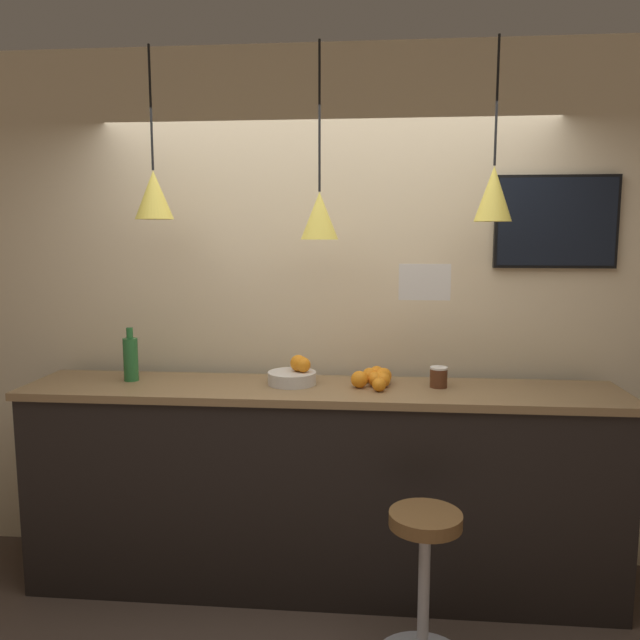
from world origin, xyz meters
TOP-DOWN VIEW (x-y plane):
  - back_wall at (0.00, 0.95)m, footprint 8.00×0.06m
  - service_counter at (0.00, 0.56)m, footprint 3.09×0.55m
  - bar_stool at (0.50, -0.04)m, footprint 0.43×0.43m
  - fruit_bowl at (-0.14, 0.62)m, footprint 0.26×0.26m
  - orange_pile at (0.28, 0.62)m, footprint 0.21×0.32m
  - juice_bottle at (-1.03, 0.61)m, footprint 0.08×0.08m
  - spread_jar at (0.61, 0.61)m, footprint 0.09×0.09m
  - pendant_lamp_left at (-0.84, 0.53)m, footprint 0.19×0.19m
  - pendant_lamp_middle at (0.00, 0.53)m, footprint 0.19×0.19m
  - pendant_lamp_right at (0.84, 0.53)m, footprint 0.18×0.18m
  - mounted_tv at (1.24, 0.89)m, footprint 0.64×0.04m
  - hanging_menu_board at (0.51, 0.36)m, footprint 0.24×0.01m

SIDE VIEW (x-z plane):
  - bar_stool at x=0.50m, z-range 0.07..0.77m
  - service_counter at x=0.00m, z-range 0.00..1.10m
  - orange_pile at x=0.28m, z-range 1.09..1.18m
  - fruit_bowl at x=-0.14m, z-range 1.07..1.22m
  - spread_jar at x=0.61m, z-range 1.09..1.20m
  - juice_bottle at x=-1.03m, z-range 1.07..1.36m
  - back_wall at x=0.00m, z-range 0.00..2.90m
  - hanging_menu_board at x=0.51m, z-range 1.57..1.74m
  - mounted_tv at x=1.24m, z-range 1.70..2.19m
  - pendant_lamp_middle at x=0.00m, z-range 1.50..2.45m
  - pendant_lamp_right at x=0.84m, z-range 1.64..2.51m
  - pendant_lamp_left at x=-0.84m, z-range 1.65..2.50m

